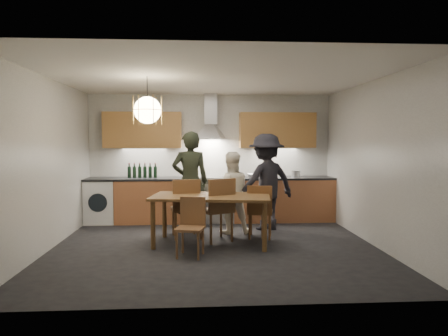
{
  "coord_description": "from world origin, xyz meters",
  "views": [
    {
      "loc": [
        -0.24,
        -6.11,
        1.66
      ],
      "look_at": [
        0.17,
        0.4,
        1.2
      ],
      "focal_mm": 32.0,
      "sensor_mm": 36.0,
      "label": 1
    }
  ],
  "objects": [
    {
      "name": "stock_pot",
      "position": [
        1.74,
        1.93,
        0.96
      ],
      "size": [
        0.2,
        0.2,
        0.13
      ],
      "primitive_type": "cylinder",
      "rotation": [
        0.0,
        0.0,
        -0.09
      ],
      "color": "silver",
      "rests_on": "counter_run"
    },
    {
      "name": "chair_back_left",
      "position": [
        -0.46,
        0.54,
        0.58
      ],
      "size": [
        0.52,
        0.52,
        1.01
      ],
      "rotation": [
        0.0,
        0.0,
        3.31
      ],
      "color": "brown",
      "rests_on": "ground"
    },
    {
      "name": "wall_fixtures",
      "position": [
        0.0,
        2.07,
        1.87
      ],
      "size": [
        4.3,
        0.54,
        1.1
      ],
      "color": "#BB8648",
      "rests_on": "ground"
    },
    {
      "name": "room_shell",
      "position": [
        0.0,
        0.0,
        1.71
      ],
      "size": [
        5.02,
        4.52,
        2.61
      ],
      "color": "silver",
      "rests_on": "ground"
    },
    {
      "name": "mixing_bowl",
      "position": [
        0.89,
        1.88,
        0.94
      ],
      "size": [
        0.39,
        0.39,
        0.08
      ],
      "primitive_type": "imported",
      "rotation": [
        0.0,
        0.0,
        0.23
      ],
      "color": "#B8B7BB",
      "rests_on": "counter_run"
    },
    {
      "name": "person_left",
      "position": [
        -0.4,
        1.14,
        0.91
      ],
      "size": [
        0.7,
        0.5,
        1.82
      ],
      "primitive_type": "imported",
      "rotation": [
        0.0,
        0.0,
        3.25
      ],
      "color": "black",
      "rests_on": "ground"
    },
    {
      "name": "wine_bottles",
      "position": [
        -1.38,
        1.97,
        1.05
      ],
      "size": [
        0.59,
        0.07,
        0.29
      ],
      "color": "black",
      "rests_on": "counter_run"
    },
    {
      "name": "pendant_lamp",
      "position": [
        -1.0,
        -0.1,
        2.1
      ],
      "size": [
        0.43,
        0.43,
        0.7
      ],
      "color": "black",
      "rests_on": "ground"
    },
    {
      "name": "chair_front",
      "position": [
        -0.35,
        -0.44,
        0.48
      ],
      "size": [
        0.45,
        0.45,
        0.83
      ],
      "rotation": [
        0.0,
        0.0,
        -0.23
      ],
      "color": "brown",
      "rests_on": "ground"
    },
    {
      "name": "person_mid",
      "position": [
        0.32,
        0.91,
        0.73
      ],
      "size": [
        0.74,
        0.6,
        1.45
      ],
      "primitive_type": "imported",
      "rotation": [
        0.0,
        0.0,
        3.21
      ],
      "color": "white",
      "rests_on": "ground"
    },
    {
      "name": "range_stove",
      "position": [
        0.0,
        1.94,
        0.44
      ],
      "size": [
        0.9,
        0.6,
        0.92
      ],
      "color": "silver",
      "rests_on": "ground"
    },
    {
      "name": "person_right",
      "position": [
        0.99,
        1.14,
        0.89
      ],
      "size": [
        1.31,
        1.05,
        1.77
      ],
      "primitive_type": "imported",
      "rotation": [
        0.0,
        0.0,
        3.54
      ],
      "color": "black",
      "rests_on": "ground"
    },
    {
      "name": "chair_back_right",
      "position": [
        0.77,
        0.45,
        0.52
      ],
      "size": [
        0.49,
        0.49,
        0.91
      ],
      "rotation": [
        0.0,
        0.0,
        2.94
      ],
      "color": "brown",
      "rests_on": "ground"
    },
    {
      "name": "dining_table",
      "position": [
        -0.05,
        0.17,
        0.69
      ],
      "size": [
        1.96,
        1.18,
        0.78
      ],
      "rotation": [
        0.0,
        0.0,
        -0.14
      ],
      "color": "brown",
      "rests_on": "ground"
    },
    {
      "name": "counter_run",
      "position": [
        0.02,
        1.95,
        0.45
      ],
      "size": [
        5.0,
        0.62,
        0.9
      ],
      "color": "#C3784B",
      "rests_on": "ground"
    },
    {
      "name": "chair_back_mid",
      "position": [
        0.08,
        0.29,
        0.6
      ],
      "size": [
        0.62,
        0.62,
        1.04
      ],
      "rotation": [
        0.0,
        0.0,
        3.57
      ],
      "color": "brown",
      "rests_on": "ground"
    },
    {
      "name": "ground",
      "position": [
        0.0,
        0.0,
        0.0
      ],
      "size": [
        5.0,
        5.0,
        0.0
      ],
      "primitive_type": "plane",
      "color": "black",
      "rests_on": "ground"
    }
  ]
}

